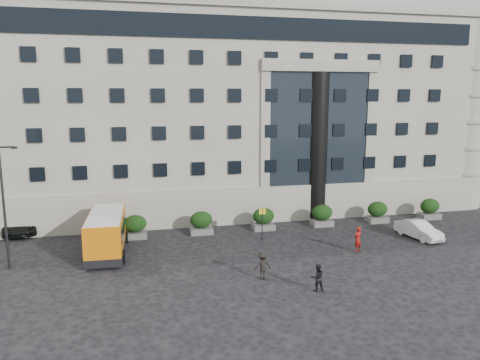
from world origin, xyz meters
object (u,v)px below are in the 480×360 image
at_px(bus_stop_sign, 262,219).
at_px(pedestrian_b, 317,277).
at_px(hedge_e, 377,212).
at_px(pedestrian_a, 358,239).
at_px(hedge_b, 201,223).
at_px(white_taxi, 419,230).
at_px(minibus, 106,232).
at_px(hedge_d, 322,215).
at_px(hedge_f, 430,209).
at_px(parked_car_d, 23,223).
at_px(pedestrian_c, 262,265).
at_px(hedge_a, 135,227).
at_px(street_lamp, 5,202).
at_px(hedge_c, 263,219).

relative_size(bus_stop_sign, pedestrian_b, 1.59).
xyz_separation_m(hedge_e, pedestrian_a, (-5.37, -6.84, -0.02)).
xyz_separation_m(hedge_b, white_taxi, (16.36, -4.99, -0.26)).
relative_size(minibus, white_taxi, 1.71).
xyz_separation_m(hedge_d, hedge_f, (10.40, 0.00, 0.00)).
distance_m(parked_car_d, pedestrian_c, 21.47).
height_order(parked_car_d, white_taxi, parked_car_d).
bearing_deg(bus_stop_sign, hedge_f, 9.63).
relative_size(hedge_a, pedestrian_c, 1.07).
height_order(hedge_a, pedestrian_c, hedge_a).
bearing_deg(pedestrian_b, white_taxi, -139.45).
relative_size(hedge_b, hedge_e, 1.00).
bearing_deg(parked_car_d, pedestrian_b, -43.73).
relative_size(hedge_b, street_lamp, 0.23).
xyz_separation_m(hedge_c, white_taxi, (11.16, -4.99, -0.26)).
xyz_separation_m(hedge_b, bus_stop_sign, (4.30, -2.80, 0.80)).
distance_m(hedge_d, street_lamp, 24.27).
relative_size(bus_stop_sign, parked_car_d, 0.46).
xyz_separation_m(hedge_d, white_taxi, (5.96, -4.99, -0.26)).
bearing_deg(street_lamp, hedge_a, 31.16).
bearing_deg(hedge_e, bus_stop_sign, -166.08).
bearing_deg(minibus, white_taxi, -2.19).
bearing_deg(hedge_c, parked_car_d, 168.90).
relative_size(hedge_c, bus_stop_sign, 0.73).
height_order(hedge_f, minibus, minibus).
xyz_separation_m(hedge_b, street_lamp, (-13.14, -4.80, 3.44)).
bearing_deg(hedge_f, white_taxi, -131.62).
bearing_deg(bus_stop_sign, pedestrian_a, -34.27).
relative_size(hedge_b, parked_car_d, 0.34).
relative_size(hedge_a, minibus, 0.26).
distance_m(hedge_d, minibus, 17.87).
distance_m(hedge_b, minibus, 7.89).
height_order(hedge_d, street_lamp, street_lamp).
xyz_separation_m(hedge_c, parked_car_d, (-19.27, 3.78, -0.17)).
distance_m(bus_stop_sign, white_taxi, 12.31).
height_order(parked_car_d, pedestrian_b, pedestrian_b).
distance_m(hedge_a, minibus, 3.84).
relative_size(hedge_a, street_lamp, 0.23).
bearing_deg(pedestrian_a, hedge_a, -44.99).
bearing_deg(hedge_d, white_taxi, -39.94).
bearing_deg(minibus, hedge_b, 26.39).
relative_size(hedge_d, pedestrian_b, 1.16).
relative_size(street_lamp, pedestrian_a, 4.39).
distance_m(minibus, pedestrian_c, 11.72).
distance_m(hedge_b, white_taxi, 17.11).
bearing_deg(hedge_e, street_lamp, -170.52).
xyz_separation_m(hedge_a, white_taxi, (21.56, -4.99, -0.26)).
height_order(hedge_c, parked_car_d, hedge_c).
distance_m(hedge_f, bus_stop_sign, 16.76).
height_order(hedge_d, parked_car_d, hedge_d).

